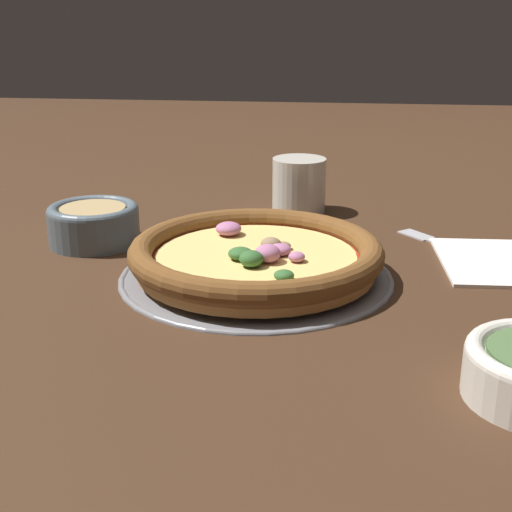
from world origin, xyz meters
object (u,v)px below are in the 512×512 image
Objects in this scene: pizza at (256,255)px; bowl_near at (94,222)px; drinking_cup at (299,185)px; napkin at (492,260)px; fork at (454,247)px; pizza_tray at (256,274)px.

bowl_near is (0.09, 0.21, 0.00)m from pizza.
napkin is (-0.19, -0.23, -0.03)m from drinking_cup.
drinking_cup reaches higher than pizza.
fork is at bearing -85.92° from bowl_near.
drinking_cup is (0.18, -0.24, 0.01)m from bowl_near.
pizza is 1.67× the size of napkin.
fork is at bearing -61.23° from pizza_tray.
drinking_cup reaches higher than fork.
pizza is at bearing 78.35° from fork.
bowl_near is at bearing 66.32° from pizza.
bowl_near reaches higher than fork.
pizza_tray is 0.23m from bowl_near.
napkin is (0.07, -0.26, 0.00)m from pizza_tray.
drinking_cup is at bearing -53.73° from bowl_near.
pizza_tray is 0.26m from fork.
bowl_near is 0.30m from drinking_cup.
pizza_tray is at bearing 173.99° from drinking_cup.
fork is at bearing 35.85° from napkin.
pizza is 2.46× the size of bowl_near.
fork is (0.12, -0.22, -0.02)m from pizza.
drinking_cup is (0.27, -0.03, 0.01)m from pizza.
napkin is at bearing -73.92° from pizza_tray.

